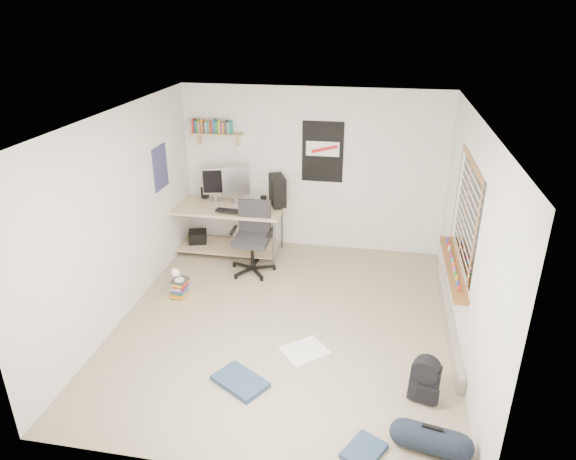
% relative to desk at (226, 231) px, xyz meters
% --- Properties ---
extents(floor, '(4.00, 4.50, 0.01)m').
position_rel_desk_xyz_m(floor, '(1.26, -1.74, -0.37)').
color(floor, gray).
rests_on(floor, ground).
extents(ceiling, '(4.00, 4.50, 0.01)m').
position_rel_desk_xyz_m(ceiling, '(1.26, -1.74, 2.14)').
color(ceiling, white).
rests_on(ceiling, ground).
extents(back_wall, '(4.00, 0.01, 2.50)m').
position_rel_desk_xyz_m(back_wall, '(1.26, 0.52, 0.89)').
color(back_wall, silver).
rests_on(back_wall, ground).
extents(left_wall, '(0.01, 4.50, 2.50)m').
position_rel_desk_xyz_m(left_wall, '(-0.75, -1.74, 0.89)').
color(left_wall, silver).
rests_on(left_wall, ground).
extents(right_wall, '(0.01, 4.50, 2.50)m').
position_rel_desk_xyz_m(right_wall, '(3.26, -1.74, 0.89)').
color(right_wall, silver).
rests_on(right_wall, ground).
extents(desk, '(1.77, 0.79, 0.80)m').
position_rel_desk_xyz_m(desk, '(0.00, 0.00, 0.00)').
color(desk, tan).
rests_on(desk, floor).
extents(monitor_left, '(0.38, 0.17, 0.41)m').
position_rel_desk_xyz_m(monitor_left, '(-0.21, 0.21, 0.64)').
color(monitor_left, '#A7A7AC').
rests_on(monitor_left, desk).
extents(monitor_right, '(0.42, 0.29, 0.46)m').
position_rel_desk_xyz_m(monitor_right, '(0.13, 0.20, 0.67)').
color(monitor_right, '#B1B0B5').
rests_on(monitor_right, desk).
extents(pc_tower, '(0.34, 0.46, 0.44)m').
position_rel_desk_xyz_m(pc_tower, '(0.78, 0.18, 0.65)').
color(pc_tower, black).
rests_on(pc_tower, desk).
extents(keyboard, '(0.40, 0.16, 0.02)m').
position_rel_desk_xyz_m(keyboard, '(0.14, -0.25, 0.45)').
color(keyboard, black).
rests_on(keyboard, desk).
extents(speaker_left, '(0.11, 0.11, 0.18)m').
position_rel_desk_xyz_m(speaker_left, '(-0.38, 0.22, 0.53)').
color(speaker_left, black).
rests_on(speaker_left, desk).
extents(speaker_right, '(0.10, 0.10, 0.18)m').
position_rel_desk_xyz_m(speaker_right, '(0.60, -0.00, 0.52)').
color(speaker_right, black).
rests_on(speaker_right, desk).
extents(office_chair, '(0.69, 0.69, 1.04)m').
position_rel_desk_xyz_m(office_chair, '(0.55, -0.54, 0.13)').
color(office_chair, '#252427').
rests_on(office_chair, floor).
extents(wall_shelf, '(0.80, 0.22, 0.24)m').
position_rel_desk_xyz_m(wall_shelf, '(-0.19, 0.40, 1.42)').
color(wall_shelf, tan).
rests_on(wall_shelf, back_wall).
extents(poster_back_wall, '(0.62, 0.03, 0.92)m').
position_rel_desk_xyz_m(poster_back_wall, '(1.41, 0.49, 1.19)').
color(poster_back_wall, black).
rests_on(poster_back_wall, back_wall).
extents(poster_left_wall, '(0.02, 0.42, 0.60)m').
position_rel_desk_xyz_m(poster_left_wall, '(-0.73, -0.54, 1.14)').
color(poster_left_wall, navy).
rests_on(poster_left_wall, left_wall).
extents(window, '(0.10, 1.50, 1.26)m').
position_rel_desk_xyz_m(window, '(3.21, -1.44, 1.08)').
color(window, brown).
rests_on(window, right_wall).
extents(baseboard_heater, '(0.08, 2.50, 0.18)m').
position_rel_desk_xyz_m(baseboard_heater, '(3.21, -1.44, -0.28)').
color(baseboard_heater, '#B7B2A8').
rests_on(baseboard_heater, floor).
extents(backpack, '(0.32, 0.29, 0.36)m').
position_rel_desk_xyz_m(backpack, '(2.84, -2.80, -0.16)').
color(backpack, black).
rests_on(backpack, floor).
extents(duffel_bag, '(0.29, 0.29, 0.48)m').
position_rel_desk_xyz_m(duffel_bag, '(2.86, -3.45, -0.22)').
color(duffel_bag, black).
rests_on(duffel_bag, floor).
extents(tshirt, '(0.60, 0.59, 0.04)m').
position_rel_desk_xyz_m(tshirt, '(1.58, -2.30, -0.34)').
color(tshirt, silver).
rests_on(tshirt, floor).
extents(jeans_a, '(0.64, 0.58, 0.06)m').
position_rel_desk_xyz_m(jeans_a, '(1.01, -2.92, -0.33)').
color(jeans_a, navy).
rests_on(jeans_a, floor).
extents(jeans_b, '(0.42, 0.46, 0.05)m').
position_rel_desk_xyz_m(jeans_b, '(2.30, -3.59, -0.34)').
color(jeans_b, navy).
rests_on(jeans_b, floor).
extents(book_stack, '(0.43, 0.36, 0.28)m').
position_rel_desk_xyz_m(book_stack, '(-0.24, -1.40, -0.21)').
color(book_stack, brown).
rests_on(book_stack, floor).
extents(desk_lamp, '(0.14, 0.21, 0.21)m').
position_rel_desk_xyz_m(desk_lamp, '(-0.22, -1.42, 0.02)').
color(desk_lamp, white).
rests_on(desk_lamp, book_stack).
extents(subwoofer, '(0.34, 0.34, 0.30)m').
position_rel_desk_xyz_m(subwoofer, '(-0.49, 0.06, -0.22)').
color(subwoofer, black).
rests_on(subwoofer, floor).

